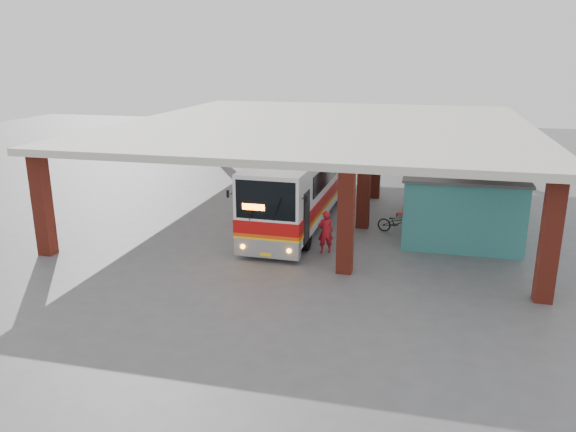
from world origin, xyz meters
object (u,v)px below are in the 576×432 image
(red_chair, at_px, (402,211))
(pedestrian, at_px, (326,232))
(motorcycle, at_px, (397,223))
(coach_bus, at_px, (304,183))

(red_chair, bearing_deg, pedestrian, -107.79)
(motorcycle, bearing_deg, red_chair, 10.30)
(coach_bus, xyz_separation_m, pedestrian, (1.98, -4.65, -0.98))
(motorcycle, xyz_separation_m, red_chair, (0.08, 2.76, -0.17))
(motorcycle, bearing_deg, pedestrian, 152.75)
(pedestrian, bearing_deg, red_chair, -138.29)
(pedestrian, relative_size, red_chair, 2.56)
(coach_bus, relative_size, motorcycle, 6.96)
(motorcycle, distance_m, pedestrian, 4.47)
(pedestrian, height_order, red_chair, pedestrian)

